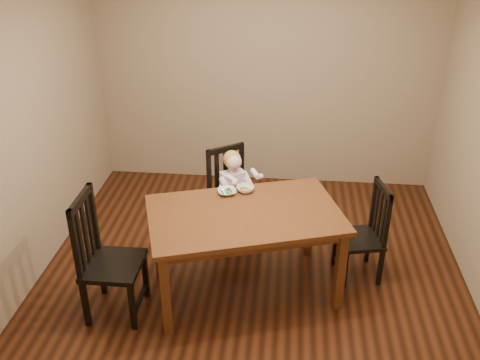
# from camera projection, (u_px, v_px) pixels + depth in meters

# --- Properties ---
(room) EXTENTS (4.01, 4.01, 2.71)m
(room) POSITION_uv_depth(u_px,v_px,m) (254.00, 145.00, 4.47)
(room) COLOR #451F0E
(room) RESTS_ON ground
(dining_table) EXTENTS (1.85, 1.43, 0.81)m
(dining_table) POSITION_uv_depth(u_px,v_px,m) (245.00, 222.00, 4.58)
(dining_table) COLOR #44280F
(dining_table) RESTS_ON room
(chair_child) EXTENTS (0.59, 0.58, 1.00)m
(chair_child) POSITION_uv_depth(u_px,v_px,m) (231.00, 197.00, 5.45)
(chair_child) COLOR black
(chair_child) RESTS_ON room
(chair_left) EXTENTS (0.46, 0.48, 1.12)m
(chair_left) POSITION_uv_depth(u_px,v_px,m) (106.00, 259.00, 4.42)
(chair_left) COLOR black
(chair_left) RESTS_ON room
(chair_right) EXTENTS (0.47, 0.48, 0.94)m
(chair_right) POSITION_uv_depth(u_px,v_px,m) (365.00, 234.00, 4.90)
(chair_right) COLOR black
(chair_right) RESTS_ON room
(toddler) EXTENTS (0.47, 0.49, 0.53)m
(toddler) POSITION_uv_depth(u_px,v_px,m) (234.00, 188.00, 5.34)
(toddler) COLOR white
(toddler) RESTS_ON chair_child
(bowl_peas) EXTENTS (0.20, 0.20, 0.04)m
(bowl_peas) POSITION_uv_depth(u_px,v_px,m) (227.00, 192.00, 4.82)
(bowl_peas) COLOR white
(bowl_peas) RESTS_ON dining_table
(bowl_veg) EXTENTS (0.18, 0.18, 0.05)m
(bowl_veg) POSITION_uv_depth(u_px,v_px,m) (245.00, 189.00, 4.86)
(bowl_veg) COLOR white
(bowl_veg) RESTS_ON dining_table
(fork) EXTENTS (0.09, 0.11, 0.05)m
(fork) POSITION_uv_depth(u_px,v_px,m) (223.00, 191.00, 4.78)
(fork) COLOR silver
(fork) RESTS_ON bowl_peas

